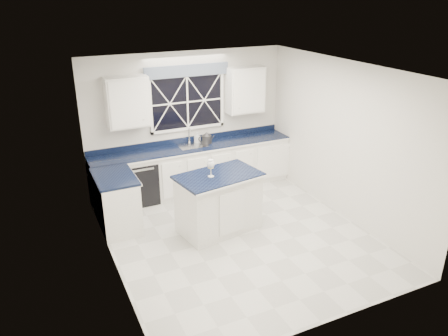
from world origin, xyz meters
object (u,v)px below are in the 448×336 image
kettle (207,138)px  wine_glass (211,165)px  island (219,202)px  soap_bottle (197,138)px  dishwasher (140,181)px  faucet (190,135)px

kettle → wine_glass: 1.79m
island → soap_bottle: 1.88m
island → kettle: (0.50, 1.65, 0.54)m
island → soap_bottle: (0.35, 1.76, 0.54)m
dishwasher → soap_bottle: bearing=7.4°
dishwasher → faucet: faucet is taller
faucet → soap_bottle: size_ratio=1.48×
dishwasher → faucet: bearing=10.0°
wine_glass → soap_bottle: bearing=74.7°
island → dishwasher: bearing=110.2°
dishwasher → soap_bottle: size_ratio=4.01×
soap_bottle → island: bearing=-101.2°
faucet → soap_bottle: faucet is taller
faucet → wine_glass: bearing=-100.5°
kettle → island: bearing=-92.2°
soap_bottle → faucet: bearing=167.6°
island → kettle: kettle is taller
kettle → wine_glass: wine_glass is taller
kettle → wine_glass: bearing=-96.3°
faucet → wine_glass: 1.85m
wine_glass → faucet: bearing=79.5°
soap_bottle → wine_glass: bearing=-105.3°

